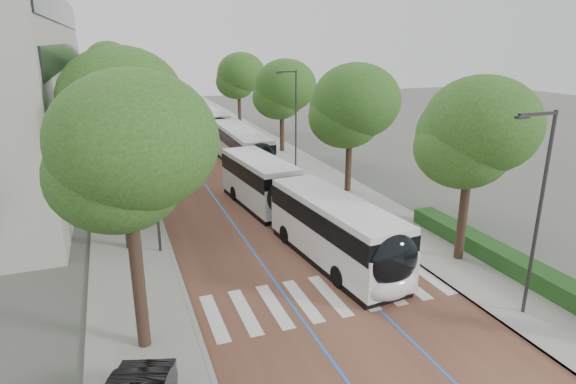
# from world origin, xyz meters

# --- Properties ---
(ground) EXTENTS (160.00, 160.00, 0.00)m
(ground) POSITION_xyz_m (0.00, 0.00, 0.00)
(ground) COLOR #51544C
(ground) RESTS_ON ground
(road) EXTENTS (11.00, 140.00, 0.02)m
(road) POSITION_xyz_m (0.00, 40.00, 0.01)
(road) COLOR brown
(road) RESTS_ON ground
(sidewalk_left) EXTENTS (4.00, 140.00, 0.12)m
(sidewalk_left) POSITION_xyz_m (-7.50, 40.00, 0.06)
(sidewalk_left) COLOR gray
(sidewalk_left) RESTS_ON ground
(sidewalk_right) EXTENTS (4.00, 140.00, 0.12)m
(sidewalk_right) POSITION_xyz_m (7.50, 40.00, 0.06)
(sidewalk_right) COLOR gray
(sidewalk_right) RESTS_ON ground
(kerb_left) EXTENTS (0.20, 140.00, 0.14)m
(kerb_left) POSITION_xyz_m (-5.60, 40.00, 0.06)
(kerb_left) COLOR gray
(kerb_left) RESTS_ON ground
(kerb_right) EXTENTS (0.20, 140.00, 0.14)m
(kerb_right) POSITION_xyz_m (5.60, 40.00, 0.06)
(kerb_right) COLOR gray
(kerb_right) RESTS_ON ground
(zebra_crossing) EXTENTS (10.55, 3.60, 0.01)m
(zebra_crossing) POSITION_xyz_m (0.20, 1.00, 0.03)
(zebra_crossing) COLOR silver
(zebra_crossing) RESTS_ON ground
(lane_line_left) EXTENTS (0.12, 126.00, 0.01)m
(lane_line_left) POSITION_xyz_m (-1.60, 40.00, 0.02)
(lane_line_left) COLOR blue
(lane_line_left) RESTS_ON road
(lane_line_right) EXTENTS (0.12, 126.00, 0.01)m
(lane_line_right) POSITION_xyz_m (1.60, 40.00, 0.02)
(lane_line_right) COLOR blue
(lane_line_right) RESTS_ON road
(hedge) EXTENTS (1.20, 14.00, 0.80)m
(hedge) POSITION_xyz_m (9.10, 0.00, 0.52)
(hedge) COLOR #173E15
(hedge) RESTS_ON sidewalk_right
(streetlight_near) EXTENTS (1.82, 0.20, 8.00)m
(streetlight_near) POSITION_xyz_m (6.62, -3.00, 4.82)
(streetlight_near) COLOR #2F2F31
(streetlight_near) RESTS_ON sidewalk_right
(streetlight_far) EXTENTS (1.82, 0.20, 8.00)m
(streetlight_far) POSITION_xyz_m (6.62, 22.00, 4.82)
(streetlight_far) COLOR #2F2F31
(streetlight_far) RESTS_ON sidewalk_right
(lamp_post_left) EXTENTS (0.14, 0.14, 8.00)m
(lamp_post_left) POSITION_xyz_m (-6.10, 8.00, 4.12)
(lamp_post_left) COLOR #2F2F31
(lamp_post_left) RESTS_ON sidewalk_left
(trees_left) EXTENTS (6.39, 60.58, 9.82)m
(trees_left) POSITION_xyz_m (-7.50, 25.91, 6.82)
(trees_left) COLOR black
(trees_left) RESTS_ON ground
(trees_right) EXTENTS (6.04, 47.59, 8.53)m
(trees_right) POSITION_xyz_m (7.70, 23.25, 5.94)
(trees_right) COLOR black
(trees_right) RESTS_ON ground
(lead_bus) EXTENTS (4.25, 18.55, 3.20)m
(lead_bus) POSITION_xyz_m (1.44, 7.78, 1.63)
(lead_bus) COLOR black
(lead_bus) RESTS_ON ground
(bus_queued_0) EXTENTS (2.58, 12.41, 3.20)m
(bus_queued_0) POSITION_xyz_m (2.52, 23.72, 1.62)
(bus_queued_0) COLOR silver
(bus_queued_0) RESTS_ON ground
(bus_queued_1) EXTENTS (2.80, 12.45, 3.20)m
(bus_queued_1) POSITION_xyz_m (2.28, 37.21, 1.62)
(bus_queued_1) COLOR silver
(bus_queued_1) RESTS_ON ground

